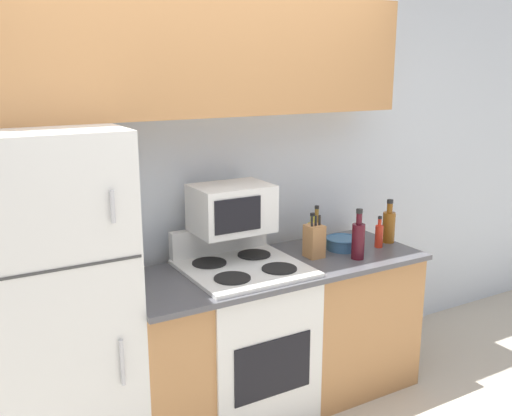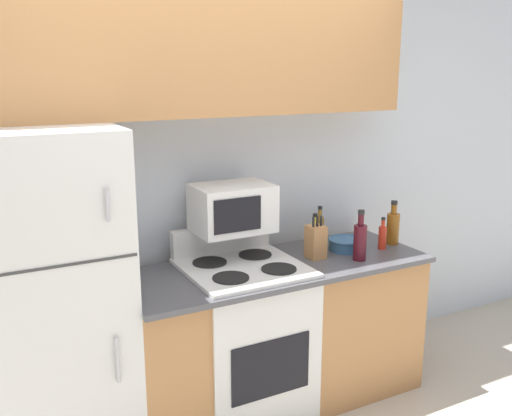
{
  "view_description": "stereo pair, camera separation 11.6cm",
  "coord_description": "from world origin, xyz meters",
  "px_view_note": "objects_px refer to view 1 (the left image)",
  "views": [
    {
      "loc": [
        -1.3,
        -2.32,
        1.98
      ],
      "look_at": [
        0.21,
        0.28,
        1.23
      ],
      "focal_mm": 40.0,
      "sensor_mm": 36.0,
      "label": 1
    },
    {
      "loc": [
        -1.2,
        -2.37,
        1.98
      ],
      "look_at": [
        0.21,
        0.28,
        1.23
      ],
      "focal_mm": 40.0,
      "sensor_mm": 36.0,
      "label": 2
    }
  ],
  "objects_px": {
    "stove": "(244,338)",
    "knife_block": "(314,241)",
    "bottle_cooking_spray": "(312,234)",
    "bowl": "(343,243)",
    "bottle_hot_sauce": "(379,235)",
    "refrigerator": "(50,308)",
    "bottle_vinegar": "(316,228)",
    "bottle_wine_red": "(358,239)",
    "microwave": "(232,208)",
    "bottle_whiskey": "(389,226)"
  },
  "relations": [
    {
      "from": "bottle_cooking_spray",
      "to": "stove",
      "type": "bearing_deg",
      "value": -165.64
    },
    {
      "from": "bottle_vinegar",
      "to": "bottle_cooking_spray",
      "type": "height_order",
      "value": "bottle_vinegar"
    },
    {
      "from": "stove",
      "to": "microwave",
      "type": "relative_size",
      "value": 2.44
    },
    {
      "from": "microwave",
      "to": "knife_block",
      "type": "distance_m",
      "value": 0.54
    },
    {
      "from": "knife_block",
      "to": "bottle_whiskey",
      "type": "relative_size",
      "value": 0.91
    },
    {
      "from": "bottle_cooking_spray",
      "to": "knife_block",
      "type": "bearing_deg",
      "value": -121.93
    },
    {
      "from": "stove",
      "to": "bottle_vinegar",
      "type": "xyz_separation_m",
      "value": [
        0.66,
        0.22,
        0.51
      ]
    },
    {
      "from": "refrigerator",
      "to": "stove",
      "type": "bearing_deg",
      "value": -2.84
    },
    {
      "from": "bottle_cooking_spray",
      "to": "bottle_whiskey",
      "type": "bearing_deg",
      "value": -17.99
    },
    {
      "from": "bottle_cooking_spray",
      "to": "bottle_hot_sauce",
      "type": "distance_m",
      "value": 0.42
    },
    {
      "from": "microwave",
      "to": "bottle_wine_red",
      "type": "distance_m",
      "value": 0.77
    },
    {
      "from": "stove",
      "to": "knife_block",
      "type": "bearing_deg",
      "value": -1.85
    },
    {
      "from": "bottle_vinegar",
      "to": "stove",
      "type": "bearing_deg",
      "value": -161.32
    },
    {
      "from": "microwave",
      "to": "bottle_cooking_spray",
      "type": "distance_m",
      "value": 0.61
    },
    {
      "from": "microwave",
      "to": "bottle_hot_sauce",
      "type": "relative_size",
      "value": 2.18
    },
    {
      "from": "refrigerator",
      "to": "bottle_cooking_spray",
      "type": "height_order",
      "value": "refrigerator"
    },
    {
      "from": "refrigerator",
      "to": "bowl",
      "type": "xyz_separation_m",
      "value": [
        1.74,
        -0.03,
        0.06
      ]
    },
    {
      "from": "microwave",
      "to": "refrigerator",
      "type": "bearing_deg",
      "value": -174.64
    },
    {
      "from": "bowl",
      "to": "bottle_whiskey",
      "type": "distance_m",
      "value": 0.35
    },
    {
      "from": "knife_block",
      "to": "bottle_hot_sauce",
      "type": "distance_m",
      "value": 0.46
    },
    {
      "from": "microwave",
      "to": "bottle_wine_red",
      "type": "xyz_separation_m",
      "value": [
        0.67,
        -0.32,
        -0.2
      ]
    },
    {
      "from": "bottle_vinegar",
      "to": "bottle_whiskey",
      "type": "height_order",
      "value": "bottle_whiskey"
    },
    {
      "from": "refrigerator",
      "to": "bottle_vinegar",
      "type": "xyz_separation_m",
      "value": [
        1.68,
        0.17,
        0.12
      ]
    },
    {
      "from": "bottle_whiskey",
      "to": "knife_block",
      "type": "bearing_deg",
      "value": -179.75
    },
    {
      "from": "bottle_vinegar",
      "to": "bottle_hot_sauce",
      "type": "height_order",
      "value": "bottle_vinegar"
    },
    {
      "from": "bowl",
      "to": "bottle_wine_red",
      "type": "bearing_deg",
      "value": -101.47
    },
    {
      "from": "stove",
      "to": "microwave",
      "type": "bearing_deg",
      "value": 87.59
    },
    {
      "from": "bottle_vinegar",
      "to": "bottle_hot_sauce",
      "type": "relative_size",
      "value": 1.2
    },
    {
      "from": "stove",
      "to": "bottle_whiskey",
      "type": "bearing_deg",
      "value": -0.68
    },
    {
      "from": "stove",
      "to": "knife_block",
      "type": "distance_m",
      "value": 0.7
    },
    {
      "from": "knife_block",
      "to": "bottle_cooking_spray",
      "type": "height_order",
      "value": "knife_block"
    },
    {
      "from": "refrigerator",
      "to": "bottle_cooking_spray",
      "type": "bearing_deg",
      "value": 3.4
    },
    {
      "from": "bottle_wine_red",
      "to": "bottle_hot_sauce",
      "type": "distance_m",
      "value": 0.28
    },
    {
      "from": "bottle_wine_red",
      "to": "bowl",
      "type": "bearing_deg",
      "value": 78.53
    },
    {
      "from": "stove",
      "to": "bowl",
      "type": "relative_size",
      "value": 5.0
    },
    {
      "from": "knife_block",
      "to": "bottle_wine_red",
      "type": "height_order",
      "value": "bottle_wine_red"
    },
    {
      "from": "microwave",
      "to": "bowl",
      "type": "xyz_separation_m",
      "value": [
        0.7,
        -0.13,
        -0.28
      ]
    },
    {
      "from": "refrigerator",
      "to": "bottle_whiskey",
      "type": "relative_size",
      "value": 6.14
    },
    {
      "from": "stove",
      "to": "knife_block",
      "type": "height_order",
      "value": "knife_block"
    },
    {
      "from": "bowl",
      "to": "bottle_wine_red",
      "type": "xyz_separation_m",
      "value": [
        -0.04,
        -0.19,
        0.08
      ]
    },
    {
      "from": "bottle_cooking_spray",
      "to": "bottle_vinegar",
      "type": "bearing_deg",
      "value": 40.93
    },
    {
      "from": "knife_block",
      "to": "bottle_whiskey",
      "type": "bearing_deg",
      "value": 0.25
    },
    {
      "from": "bottle_vinegar",
      "to": "bottle_wine_red",
      "type": "distance_m",
      "value": 0.39
    },
    {
      "from": "refrigerator",
      "to": "microwave",
      "type": "distance_m",
      "value": 1.09
    },
    {
      "from": "microwave",
      "to": "bottle_vinegar",
      "type": "xyz_separation_m",
      "value": [
        0.65,
        0.07,
        -0.23
      ]
    },
    {
      "from": "bottle_wine_red",
      "to": "bottle_whiskey",
      "type": "xyz_separation_m",
      "value": [
        0.38,
        0.16,
        -0.01
      ]
    },
    {
      "from": "refrigerator",
      "to": "stove",
      "type": "relative_size",
      "value": 1.62
    },
    {
      "from": "bowl",
      "to": "bottle_cooking_spray",
      "type": "distance_m",
      "value": 0.2
    },
    {
      "from": "bottle_wine_red",
      "to": "bottle_whiskey",
      "type": "height_order",
      "value": "bottle_wine_red"
    },
    {
      "from": "refrigerator",
      "to": "bottle_vinegar",
      "type": "relative_size",
      "value": 7.16
    }
  ]
}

